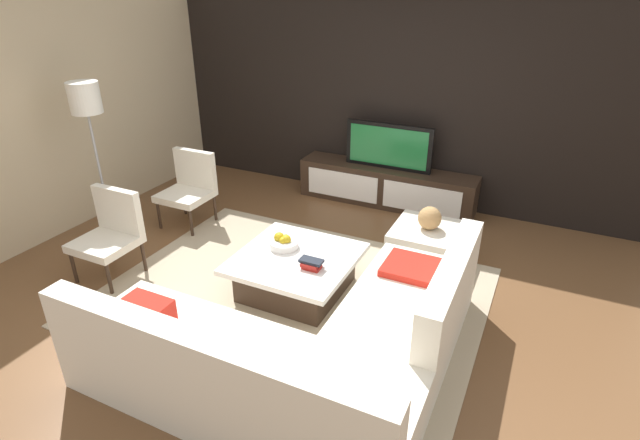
{
  "coord_description": "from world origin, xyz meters",
  "views": [
    {
      "loc": [
        1.82,
        -3.36,
        2.7
      ],
      "look_at": [
        -0.08,
        0.57,
        0.55
      ],
      "focal_mm": 27.79,
      "sensor_mm": 36.0,
      "label": 1
    }
  ],
  "objects_px": {
    "coffee_table": "(296,273)",
    "accent_chair_near": "(111,229)",
    "floor_lamp": "(87,108)",
    "fruit_bowl": "(284,242)",
    "sectional_couch": "(308,349)",
    "media_console": "(386,186)",
    "television": "(389,146)",
    "accent_chair_far": "(190,184)",
    "book_stack": "(312,264)",
    "ottoman": "(427,246)",
    "decorative_ball": "(430,218)"
  },
  "relations": [
    {
      "from": "coffee_table",
      "to": "accent_chair_near",
      "type": "xyz_separation_m",
      "value": [
        -1.78,
        -0.49,
        0.29
      ]
    },
    {
      "from": "floor_lamp",
      "to": "fruit_bowl",
      "type": "distance_m",
      "value": 2.51
    },
    {
      "from": "sectional_couch",
      "to": "media_console",
      "type": "bearing_deg",
      "value": 99.08
    },
    {
      "from": "television",
      "to": "accent_chair_far",
      "type": "relative_size",
      "value": 1.29
    },
    {
      "from": "media_console",
      "to": "sectional_couch",
      "type": "height_order",
      "value": "sectional_couch"
    },
    {
      "from": "accent_chair_near",
      "to": "book_stack",
      "type": "height_order",
      "value": "accent_chair_near"
    },
    {
      "from": "media_console",
      "to": "sectional_couch",
      "type": "relative_size",
      "value": 0.92
    },
    {
      "from": "coffee_table",
      "to": "ottoman",
      "type": "bearing_deg",
      "value": 47.2
    },
    {
      "from": "accent_chair_far",
      "to": "media_console",
      "type": "bearing_deg",
      "value": 40.62
    },
    {
      "from": "media_console",
      "to": "accent_chair_far",
      "type": "bearing_deg",
      "value": -142.1
    },
    {
      "from": "fruit_bowl",
      "to": "decorative_ball",
      "type": "height_order",
      "value": "decorative_ball"
    },
    {
      "from": "television",
      "to": "decorative_ball",
      "type": "xyz_separation_m",
      "value": [
        0.87,
        -1.25,
        -0.27
      ]
    },
    {
      "from": "floor_lamp",
      "to": "fruit_bowl",
      "type": "xyz_separation_m",
      "value": [
        2.29,
        0.02,
        -1.04
      ]
    },
    {
      "from": "media_console",
      "to": "floor_lamp",
      "type": "distance_m",
      "value": 3.61
    },
    {
      "from": "television",
      "to": "accent_chair_near",
      "type": "xyz_separation_m",
      "value": [
        -1.88,
        -2.78,
        -0.3
      ]
    },
    {
      "from": "floor_lamp",
      "to": "ottoman",
      "type": "bearing_deg",
      "value": 15.67
    },
    {
      "from": "media_console",
      "to": "accent_chair_near",
      "type": "bearing_deg",
      "value": -124.08
    },
    {
      "from": "accent_chair_far",
      "to": "book_stack",
      "type": "distance_m",
      "value": 2.26
    },
    {
      "from": "media_console",
      "to": "accent_chair_near",
      "type": "height_order",
      "value": "accent_chair_near"
    },
    {
      "from": "television",
      "to": "accent_chair_near",
      "type": "bearing_deg",
      "value": -124.08
    },
    {
      "from": "television",
      "to": "media_console",
      "type": "bearing_deg",
      "value": -90.0
    },
    {
      "from": "television",
      "to": "decorative_ball",
      "type": "relative_size",
      "value": 4.74
    },
    {
      "from": "sectional_couch",
      "to": "decorative_ball",
      "type": "height_order",
      "value": "sectional_couch"
    },
    {
      "from": "accent_chair_near",
      "to": "accent_chair_far",
      "type": "height_order",
      "value": "same"
    },
    {
      "from": "sectional_couch",
      "to": "decorative_ball",
      "type": "xyz_separation_m",
      "value": [
        0.35,
        2.03,
        0.23
      ]
    },
    {
      "from": "accent_chair_near",
      "to": "book_stack",
      "type": "distance_m",
      "value": 2.04
    },
    {
      "from": "sectional_couch",
      "to": "coffee_table",
      "type": "height_order",
      "value": "sectional_couch"
    },
    {
      "from": "television",
      "to": "ottoman",
      "type": "height_order",
      "value": "television"
    },
    {
      "from": "media_console",
      "to": "decorative_ball",
      "type": "relative_size",
      "value": 9.72
    },
    {
      "from": "media_console",
      "to": "coffee_table",
      "type": "bearing_deg",
      "value": -92.49
    },
    {
      "from": "coffee_table",
      "to": "floor_lamp",
      "type": "distance_m",
      "value": 2.78
    },
    {
      "from": "accent_chair_near",
      "to": "decorative_ball",
      "type": "relative_size",
      "value": 3.69
    },
    {
      "from": "coffee_table",
      "to": "decorative_ball",
      "type": "bearing_deg",
      "value": 47.2
    },
    {
      "from": "television",
      "to": "floor_lamp",
      "type": "xyz_separation_m",
      "value": [
        -2.57,
        -2.21,
        0.69
      ]
    },
    {
      "from": "accent_chair_far",
      "to": "sectional_couch",
      "type": "bearing_deg",
      "value": -32.83
    },
    {
      "from": "sectional_couch",
      "to": "accent_chair_far",
      "type": "xyz_separation_m",
      "value": [
        -2.47,
        1.77,
        0.2
      ]
    },
    {
      "from": "accent_chair_far",
      "to": "television",
      "type": "bearing_deg",
      "value": 40.63
    },
    {
      "from": "coffee_table",
      "to": "fruit_bowl",
      "type": "height_order",
      "value": "fruit_bowl"
    },
    {
      "from": "accent_chair_near",
      "to": "floor_lamp",
      "type": "relative_size",
      "value": 0.5
    },
    {
      "from": "decorative_ball",
      "to": "floor_lamp",
      "type": "bearing_deg",
      "value": -164.33
    },
    {
      "from": "floor_lamp",
      "to": "decorative_ball",
      "type": "distance_m",
      "value": 3.7
    },
    {
      "from": "sectional_couch",
      "to": "coffee_table",
      "type": "xyz_separation_m",
      "value": [
        -0.62,
        0.98,
        -0.08
      ]
    },
    {
      "from": "ottoman",
      "to": "accent_chair_far",
      "type": "height_order",
      "value": "accent_chair_far"
    },
    {
      "from": "sectional_couch",
      "to": "decorative_ball",
      "type": "relative_size",
      "value": 10.52
    },
    {
      "from": "fruit_bowl",
      "to": "accent_chair_far",
      "type": "bearing_deg",
      "value": 157.76
    },
    {
      "from": "coffee_table",
      "to": "fruit_bowl",
      "type": "xyz_separation_m",
      "value": [
        -0.18,
        0.1,
        0.23
      ]
    },
    {
      "from": "media_console",
      "to": "ottoman",
      "type": "xyz_separation_m",
      "value": [
        0.87,
        -1.25,
        -0.05
      ]
    },
    {
      "from": "coffee_table",
      "to": "media_console",
      "type": "bearing_deg",
      "value": 87.51
    },
    {
      "from": "accent_chair_near",
      "to": "book_stack",
      "type": "bearing_deg",
      "value": 18.28
    },
    {
      "from": "floor_lamp",
      "to": "book_stack",
      "type": "xyz_separation_m",
      "value": [
        2.69,
        -0.2,
        -1.05
      ]
    }
  ]
}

